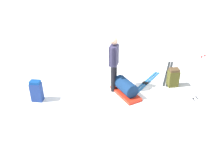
{
  "coord_description": "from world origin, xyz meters",
  "views": [
    {
      "loc": [
        -2.03,
        -5.38,
        3.75
      ],
      "look_at": [
        0.0,
        0.0,
        0.7
      ],
      "focal_mm": 36.54,
      "sensor_mm": 36.0,
      "label": 1
    }
  ],
  "objects_px": {
    "ski_pair_near": "(168,73)",
    "gear_sled": "(126,88)",
    "backpack_large_dark": "(173,78)",
    "ski_pair_far": "(145,83)",
    "backpack_bright": "(37,91)",
    "skier_standing": "(114,61)",
    "ski_poles_planted_near": "(199,76)"
  },
  "relations": [
    {
      "from": "ski_pair_near",
      "to": "backpack_bright",
      "type": "height_order",
      "value": "backpack_bright"
    },
    {
      "from": "backpack_large_dark",
      "to": "gear_sled",
      "type": "bearing_deg",
      "value": 177.88
    },
    {
      "from": "backpack_bright",
      "to": "gear_sled",
      "type": "bearing_deg",
      "value": -13.57
    },
    {
      "from": "skier_standing",
      "to": "gear_sled",
      "type": "distance_m",
      "value": 0.86
    },
    {
      "from": "ski_poles_planted_near",
      "to": "gear_sled",
      "type": "bearing_deg",
      "value": 151.62
    },
    {
      "from": "backpack_large_dark",
      "to": "ski_poles_planted_near",
      "type": "height_order",
      "value": "ski_poles_planted_near"
    },
    {
      "from": "skier_standing",
      "to": "backpack_large_dark",
      "type": "height_order",
      "value": "skier_standing"
    },
    {
      "from": "backpack_large_dark",
      "to": "gear_sled",
      "type": "xyz_separation_m",
      "value": [
        -1.61,
        0.06,
        -0.07
      ]
    },
    {
      "from": "ski_poles_planted_near",
      "to": "gear_sled",
      "type": "xyz_separation_m",
      "value": [
        -1.77,
        0.96,
        -0.54
      ]
    },
    {
      "from": "ski_pair_far",
      "to": "backpack_bright",
      "type": "xyz_separation_m",
      "value": [
        -3.34,
        0.24,
        0.3
      ]
    },
    {
      "from": "skier_standing",
      "to": "ski_pair_far",
      "type": "xyz_separation_m",
      "value": [
        1.08,
        -0.04,
        -0.94
      ]
    },
    {
      "from": "ski_pair_far",
      "to": "gear_sled",
      "type": "bearing_deg",
      "value": -157.56
    },
    {
      "from": "ski_pair_far",
      "to": "backpack_large_dark",
      "type": "bearing_deg",
      "value": -28.94
    },
    {
      "from": "ski_pair_far",
      "to": "ski_poles_planted_near",
      "type": "distance_m",
      "value": 1.77
    },
    {
      "from": "skier_standing",
      "to": "gear_sled",
      "type": "height_order",
      "value": "skier_standing"
    },
    {
      "from": "ski_pair_far",
      "to": "gear_sled",
      "type": "height_order",
      "value": "gear_sled"
    },
    {
      "from": "gear_sled",
      "to": "ski_poles_planted_near",
      "type": "bearing_deg",
      "value": -28.38
    },
    {
      "from": "ski_pair_near",
      "to": "ski_pair_far",
      "type": "distance_m",
      "value": 1.18
    },
    {
      "from": "backpack_large_dark",
      "to": "backpack_bright",
      "type": "relative_size",
      "value": 0.94
    },
    {
      "from": "backpack_bright",
      "to": "ski_pair_near",
      "type": "bearing_deg",
      "value": 1.69
    },
    {
      "from": "backpack_bright",
      "to": "gear_sled",
      "type": "relative_size",
      "value": 0.56
    },
    {
      "from": "ski_pair_far",
      "to": "ski_poles_planted_near",
      "type": "relative_size",
      "value": 1.2
    },
    {
      "from": "ski_pair_near",
      "to": "gear_sled",
      "type": "height_order",
      "value": "gear_sled"
    },
    {
      "from": "skier_standing",
      "to": "ski_pair_far",
      "type": "height_order",
      "value": "skier_standing"
    },
    {
      "from": "ski_pair_near",
      "to": "backpack_large_dark",
      "type": "bearing_deg",
      "value": -114.8
    },
    {
      "from": "skier_standing",
      "to": "backpack_bright",
      "type": "height_order",
      "value": "skier_standing"
    },
    {
      "from": "backpack_large_dark",
      "to": "ski_pair_far",
      "type": "bearing_deg",
      "value": 151.06
    },
    {
      "from": "backpack_large_dark",
      "to": "gear_sled",
      "type": "height_order",
      "value": "backpack_large_dark"
    },
    {
      "from": "skier_standing",
      "to": "backpack_large_dark",
      "type": "bearing_deg",
      "value": -14.08
    },
    {
      "from": "ski_pair_near",
      "to": "ski_pair_far",
      "type": "relative_size",
      "value": 0.97
    },
    {
      "from": "skier_standing",
      "to": "ski_pair_near",
      "type": "relative_size",
      "value": 1.05
    },
    {
      "from": "ski_pair_far",
      "to": "backpack_bright",
      "type": "distance_m",
      "value": 3.36
    }
  ]
}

